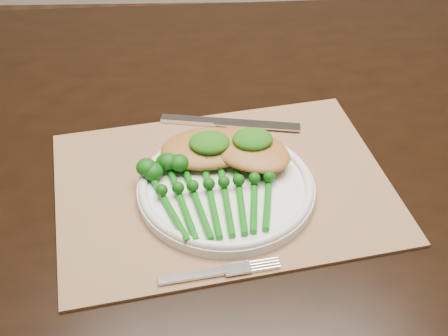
{
  "coord_description": "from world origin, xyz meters",
  "views": [
    {
      "loc": [
        0.05,
        -0.8,
        1.33
      ],
      "look_at": [
        0.07,
        -0.15,
        0.78
      ],
      "focal_mm": 50.0,
      "sensor_mm": 36.0,
      "label": 1
    }
  ],
  "objects_px": {
    "dinner_plate": "(226,187)",
    "broccolini_bundle": "(219,199)",
    "dining_table": "(257,285)",
    "chicken_fillet_left": "(208,148)",
    "placemat": "(223,186)"
  },
  "relations": [
    {
      "from": "placemat",
      "to": "dinner_plate",
      "type": "bearing_deg",
      "value": -89.81
    },
    {
      "from": "placemat",
      "to": "dinner_plate",
      "type": "xyz_separation_m",
      "value": [
        0.0,
        -0.02,
        0.01
      ]
    },
    {
      "from": "dining_table",
      "to": "chicken_fillet_left",
      "type": "height_order",
      "value": "chicken_fillet_left"
    },
    {
      "from": "broccolini_bundle",
      "to": "dining_table",
      "type": "bearing_deg",
      "value": 57.38
    },
    {
      "from": "dinner_plate",
      "to": "broccolini_bundle",
      "type": "bearing_deg",
      "value": -109.27
    },
    {
      "from": "dining_table",
      "to": "chicken_fillet_left",
      "type": "xyz_separation_m",
      "value": [
        -0.09,
        -0.08,
        0.4
      ]
    },
    {
      "from": "placemat",
      "to": "broccolini_bundle",
      "type": "bearing_deg",
      "value": -110.12
    },
    {
      "from": "chicken_fillet_left",
      "to": "dining_table",
      "type": "bearing_deg",
      "value": 33.45
    },
    {
      "from": "dining_table",
      "to": "chicken_fillet_left",
      "type": "bearing_deg",
      "value": -140.82
    },
    {
      "from": "dining_table",
      "to": "placemat",
      "type": "height_order",
      "value": "placemat"
    },
    {
      "from": "dinner_plate",
      "to": "chicken_fillet_left",
      "type": "height_order",
      "value": "chicken_fillet_left"
    },
    {
      "from": "placemat",
      "to": "dinner_plate",
      "type": "relative_size",
      "value": 1.89
    },
    {
      "from": "dinner_plate",
      "to": "broccolini_bundle",
      "type": "relative_size",
      "value": 1.22
    },
    {
      "from": "dining_table",
      "to": "dinner_plate",
      "type": "distance_m",
      "value": 0.42
    },
    {
      "from": "dining_table",
      "to": "broccolini_bundle",
      "type": "bearing_deg",
      "value": -116.1
    }
  ]
}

